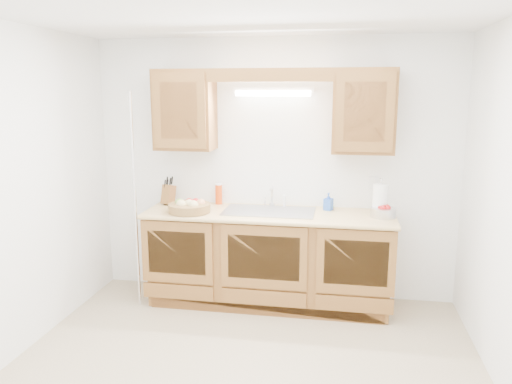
% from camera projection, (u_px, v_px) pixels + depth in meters
% --- Properties ---
extents(room, '(3.52, 3.50, 2.50)m').
position_uv_depth(room, '(243.00, 203.00, 3.40)').
color(room, tan).
rests_on(room, ground).
extents(base_cabinets, '(2.20, 0.60, 0.86)m').
position_uv_depth(base_cabinets, '(269.00, 259.00, 4.72)').
color(base_cabinets, brown).
rests_on(base_cabinets, ground).
extents(countertop, '(2.30, 0.63, 0.04)m').
position_uv_depth(countertop, '(269.00, 214.00, 4.62)').
color(countertop, tan).
rests_on(countertop, base_cabinets).
extents(upper_cabinet_left, '(0.55, 0.33, 0.75)m').
position_uv_depth(upper_cabinet_left, '(185.00, 110.00, 4.72)').
color(upper_cabinet_left, brown).
rests_on(upper_cabinet_left, room).
extents(upper_cabinet_right, '(0.55, 0.33, 0.75)m').
position_uv_depth(upper_cabinet_right, '(364.00, 111.00, 4.44)').
color(upper_cabinet_right, brown).
rests_on(upper_cabinet_right, room).
extents(valance, '(2.20, 0.05, 0.12)m').
position_uv_depth(valance, '(270.00, 75.00, 4.38)').
color(valance, brown).
rests_on(valance, room).
extents(fluorescent_fixture, '(0.76, 0.08, 0.08)m').
position_uv_depth(fluorescent_fixture, '(273.00, 92.00, 4.62)').
color(fluorescent_fixture, white).
rests_on(fluorescent_fixture, room).
extents(sink, '(0.84, 0.46, 0.36)m').
position_uv_depth(sink, '(269.00, 219.00, 4.65)').
color(sink, '#9E9EA3').
rests_on(sink, countertop).
extents(wire_shelf_pole, '(0.03, 0.03, 2.00)m').
position_uv_depth(wire_shelf_pole, '(135.00, 203.00, 4.56)').
color(wire_shelf_pole, silver).
rests_on(wire_shelf_pole, ground).
extents(outlet_plate, '(0.08, 0.01, 0.12)m').
position_uv_depth(outlet_plate, '(373.00, 183.00, 4.70)').
color(outlet_plate, white).
rests_on(outlet_plate, room).
extents(fruit_basket, '(0.47, 0.47, 0.12)m').
position_uv_depth(fruit_basket, '(190.00, 207.00, 4.61)').
color(fruit_basket, olive).
rests_on(fruit_basket, countertop).
extents(knife_block, '(0.13, 0.18, 0.28)m').
position_uv_depth(knife_block, '(168.00, 194.00, 4.93)').
color(knife_block, brown).
rests_on(knife_block, countertop).
extents(orange_canister, '(0.09, 0.09, 0.20)m').
position_uv_depth(orange_canister, '(219.00, 194.00, 4.93)').
color(orange_canister, '#DE420C').
rests_on(orange_canister, countertop).
extents(soap_bottle, '(0.10, 0.10, 0.16)m').
position_uv_depth(soap_bottle, '(328.00, 202.00, 4.68)').
color(soap_bottle, blue).
rests_on(soap_bottle, countertop).
extents(sponge, '(0.10, 0.07, 0.02)m').
position_uv_depth(sponge, '(328.00, 207.00, 4.77)').
color(sponge, '#CC333F').
rests_on(sponge, countertop).
extents(paper_towel, '(0.17, 0.17, 0.34)m').
position_uv_depth(paper_towel, '(380.00, 200.00, 4.46)').
color(paper_towel, silver).
rests_on(paper_towel, countertop).
extents(apple_bowl, '(0.24, 0.24, 0.12)m').
position_uv_depth(apple_bowl, '(383.00, 212.00, 4.43)').
color(apple_bowl, silver).
rests_on(apple_bowl, countertop).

